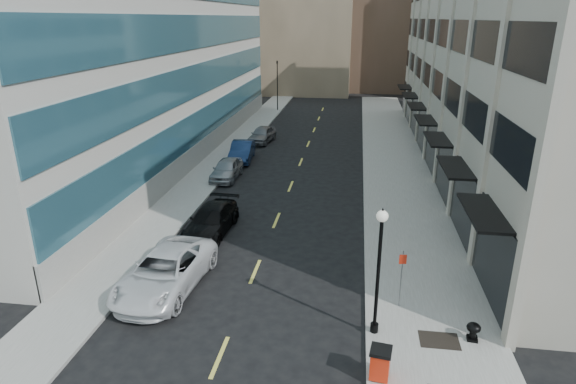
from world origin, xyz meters
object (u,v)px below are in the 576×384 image
(traffic_signal, at_px, (277,64))
(car_grey_sedan, at_px, (262,135))
(car_white_van, at_px, (165,271))
(car_silver_sedan, at_px, (227,169))
(trash_bin, at_px, (380,362))
(car_blue_sedan, at_px, (242,151))
(sign_post, at_px, (402,271))
(car_black_pickup, at_px, (211,220))
(urn_planter, at_px, (473,330))
(lamppost, at_px, (379,262))

(traffic_signal, relative_size, car_grey_sedan, 1.60)
(car_white_van, bearing_deg, car_silver_sedan, 99.78)
(trash_bin, bearing_deg, car_blue_sedan, 121.70)
(sign_post, bearing_deg, car_black_pickup, 139.62)
(car_blue_sedan, distance_m, trash_bin, 26.30)
(car_silver_sedan, xyz_separation_m, car_blue_sedan, (0.00, 4.84, 0.05))
(car_black_pickup, relative_size, urn_planter, 7.20)
(car_white_van, height_order, car_grey_sedan, car_white_van)
(car_blue_sedan, height_order, car_grey_sedan, car_blue_sedan)
(car_silver_sedan, bearing_deg, trash_bin, -61.53)
(car_black_pickup, bearing_deg, trash_bin, -46.76)
(car_white_van, height_order, car_blue_sedan, car_white_van)
(car_white_van, distance_m, car_black_pickup, 5.85)
(lamppost, bearing_deg, trash_bin, -87.62)
(car_black_pickup, relative_size, sign_post, 2.03)
(car_white_van, bearing_deg, car_grey_sedan, 96.62)
(car_grey_sedan, relative_size, sign_post, 1.78)
(car_black_pickup, xyz_separation_m, car_blue_sedan, (-1.60, 14.00, 0.05))
(car_grey_sedan, xyz_separation_m, sign_post, (10.66, -26.17, 0.98))
(car_silver_sedan, distance_m, car_grey_sedan, 11.01)
(car_white_van, distance_m, car_silver_sedan, 15.06)
(car_blue_sedan, relative_size, urn_planter, 6.81)
(car_white_van, distance_m, urn_planter, 12.40)
(car_white_van, bearing_deg, lamppost, -8.13)
(traffic_signal, xyz_separation_m, sign_post, (11.82, -42.17, -3.99))
(car_black_pickup, bearing_deg, lamppost, -39.46)
(car_black_pickup, height_order, lamppost, lamppost)
(car_silver_sedan, xyz_separation_m, sign_post, (11.12, -15.17, 1.00))
(traffic_signal, distance_m, car_grey_sedan, 16.80)
(car_white_van, height_order, trash_bin, car_white_van)
(car_white_van, relative_size, sign_post, 2.45)
(car_grey_sedan, bearing_deg, car_blue_sedan, -86.61)
(car_black_pickup, distance_m, trash_bin, 13.38)
(car_silver_sedan, relative_size, lamppost, 0.87)
(car_black_pickup, relative_size, trash_bin, 4.58)
(car_black_pickup, xyz_separation_m, lamppost, (8.50, -7.84, 2.32))
(traffic_signal, relative_size, trash_bin, 6.43)
(trash_bin, xyz_separation_m, lamppost, (-0.10, 2.41, 2.30))
(lamppost, bearing_deg, traffic_signal, 103.79)
(car_black_pickup, distance_m, car_grey_sedan, 20.19)
(urn_planter, bearing_deg, car_silver_sedan, 128.59)
(traffic_signal, xyz_separation_m, urn_planter, (14.27, -44.00, -5.15))
(car_white_van, xyz_separation_m, sign_post, (9.79, -0.17, 0.89))
(traffic_signal, xyz_separation_m, car_silver_sedan, (0.70, -27.00, -4.99))
(trash_bin, bearing_deg, car_silver_sedan, 126.60)
(car_silver_sedan, bearing_deg, car_black_pickup, -79.35)
(traffic_signal, height_order, trash_bin, traffic_signal)
(lamppost, relative_size, sign_post, 2.00)
(car_blue_sedan, distance_m, car_grey_sedan, 6.18)
(traffic_signal, bearing_deg, car_silver_sedan, -88.51)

